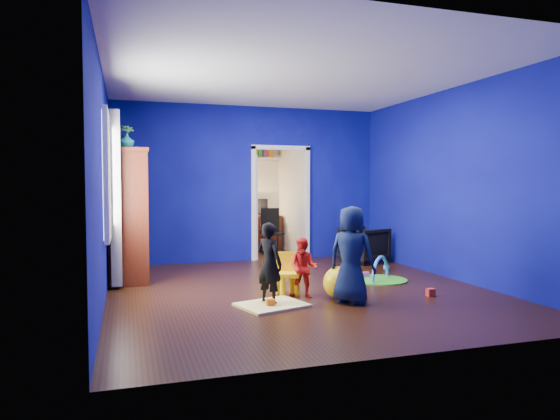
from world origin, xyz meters
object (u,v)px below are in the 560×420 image
object	(u,v)px
child_black	(269,264)
hopper_ball	(339,283)
toddler_red	(303,268)
folding_chair	(272,233)
child_navy	(352,255)
tv_armoire	(128,215)
study_desk	(260,232)
vase	(127,141)
play_mat	(380,280)
kid_chair	(287,276)
crt_tv	(131,213)
armchair	(364,245)

from	to	relation	value
child_black	hopper_ball	distance (m)	0.97
toddler_red	folding_chair	distance (m)	3.82
child_navy	toddler_red	xyz separation A→B (m)	(-0.46, 0.44, -0.21)
tv_armoire	study_desk	distance (m)	4.05
vase	folding_chair	distance (m)	3.91
play_mat	study_desk	xyz separation A→B (m)	(-0.79, 4.01, 0.36)
study_desk	vase	bearing A→B (deg)	-131.71
kid_chair	study_desk	world-z (taller)	study_desk
vase	kid_chair	distance (m)	3.01
child_navy	play_mat	xyz separation A→B (m)	(1.02, 1.15, -0.58)
child_black	tv_armoire	xyz separation A→B (m)	(-1.61, 2.09, 0.48)
child_navy	hopper_ball	distance (m)	0.46
child_black	hopper_ball	size ratio (longest dim) A/B	2.44
tv_armoire	crt_tv	xyz separation A→B (m)	(0.04, 0.00, 0.04)
armchair	crt_tv	distance (m)	4.21
play_mat	crt_tv	bearing A→B (deg)	161.96
crt_tv	child_navy	bearing A→B (deg)	-42.27
armchair	crt_tv	world-z (taller)	crt_tv
toddler_red	play_mat	size ratio (longest dim) A/B	0.96
crt_tv	study_desk	bearing A→B (deg)	45.84
child_black	folding_chair	xyz separation A→B (m)	(1.20, 3.98, -0.04)
child_black	kid_chair	xyz separation A→B (m)	(0.36, 0.42, -0.25)
kid_chair	tv_armoire	bearing A→B (deg)	156.29
child_black	crt_tv	world-z (taller)	crt_tv
child_black	folding_chair	distance (m)	4.16
crt_tv	study_desk	size ratio (longest dim) A/B	0.80
play_mat	toddler_red	bearing A→B (deg)	-154.43
hopper_ball	vase	bearing A→B (deg)	145.20
toddler_red	hopper_ball	size ratio (longest dim) A/B	1.88
toddler_red	crt_tv	distance (m)	2.87
tv_armoire	folding_chair	size ratio (longest dim) A/B	2.13
crt_tv	kid_chair	distance (m)	2.66
toddler_red	play_mat	distance (m)	1.69
toddler_red	tv_armoire	xyz separation A→B (m)	(-2.12, 1.87, 0.60)
tv_armoire	hopper_ball	world-z (taller)	tv_armoire
tv_armoire	play_mat	distance (m)	3.91
play_mat	study_desk	size ratio (longest dim) A/B	0.90
tv_armoire	child_navy	bearing A→B (deg)	-41.82
vase	play_mat	bearing A→B (deg)	-13.43
vase	study_desk	xyz separation A→B (m)	(2.81, 3.15, -1.69)
tv_armoire	kid_chair	world-z (taller)	tv_armoire
hopper_ball	play_mat	bearing A→B (deg)	39.95
folding_chair	child_navy	bearing A→B (deg)	-93.13
crt_tv	hopper_ball	size ratio (longest dim) A/B	1.72
play_mat	study_desk	distance (m)	4.11
hopper_ball	play_mat	distance (m)	1.41
tv_armoire	hopper_ball	size ratio (longest dim) A/B	4.82
child_navy	kid_chair	size ratio (longest dim) A/B	2.37
armchair	vase	distance (m)	4.58
armchair	hopper_ball	distance (m)	3.03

